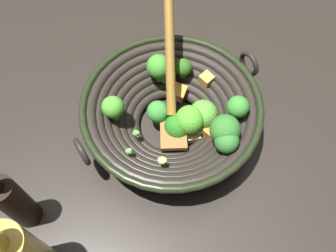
% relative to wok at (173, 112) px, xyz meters
% --- Properties ---
extents(ground_plane, '(4.00, 4.00, 0.00)m').
position_rel_wok_xyz_m(ground_plane, '(-0.00, -0.00, -0.06)').
color(ground_plane, '#28231E').
extents(wok, '(0.39, 0.36, 0.23)m').
position_rel_wok_xyz_m(wok, '(0.00, 0.00, 0.00)').
color(wok, black).
rests_on(wok, ground).
extents(soy_sauce_bottle, '(0.05, 0.05, 0.20)m').
position_rel_wok_xyz_m(soy_sauce_bottle, '(0.16, -0.28, 0.02)').
color(soy_sauce_bottle, black).
rests_on(soy_sauce_bottle, ground).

